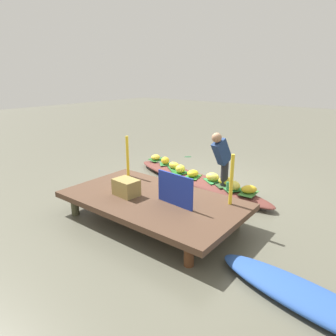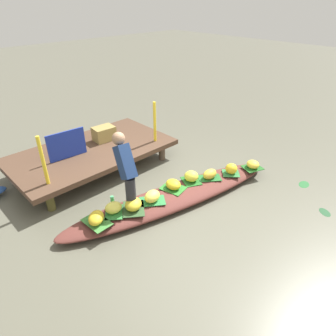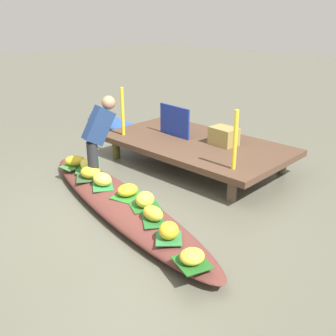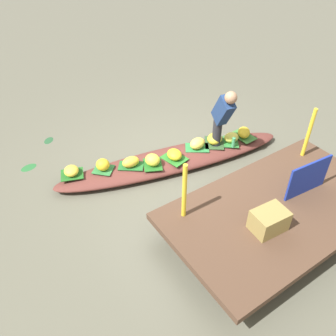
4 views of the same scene
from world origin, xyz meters
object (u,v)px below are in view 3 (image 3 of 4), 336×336
(vendor_boat, at_px, (121,204))
(banana_bunch_4, at_px, (102,179))
(banana_bunch_0, at_px, (128,190))
(water_bottle, at_px, (98,164))
(banana_bunch_7, at_px, (169,230))
(banana_bunch_8, at_px, (87,165))
(banana_bunch_3, at_px, (153,213))
(banana_bunch_5, at_px, (145,199))
(market_banner, at_px, (174,121))
(vendor_person, at_px, (99,132))
(banana_bunch_1, at_px, (192,256))
(banana_bunch_6, at_px, (90,172))
(moored_boat, at_px, (116,124))
(banana_bunch_2, at_px, (75,161))
(produce_crate, at_px, (224,136))

(vendor_boat, height_order, banana_bunch_4, banana_bunch_4)
(banana_bunch_0, distance_m, water_bottle, 1.10)
(banana_bunch_7, height_order, banana_bunch_8, banana_bunch_7)
(banana_bunch_0, bearing_deg, banana_bunch_8, 171.64)
(banana_bunch_3, distance_m, banana_bunch_5, 0.36)
(banana_bunch_3, distance_m, market_banner, 2.74)
(vendor_person, bearing_deg, banana_bunch_0, -13.33)
(banana_bunch_8, bearing_deg, vendor_boat, -13.33)
(banana_bunch_1, height_order, banana_bunch_6, banana_bunch_6)
(moored_boat, distance_m, banana_bunch_1, 5.73)
(banana_bunch_1, distance_m, banana_bunch_5, 1.33)
(banana_bunch_5, relative_size, water_bottle, 1.31)
(vendor_boat, xyz_separation_m, banana_bunch_5, (0.45, 0.03, 0.21))
(moored_boat, height_order, market_banner, market_banner)
(banana_bunch_0, relative_size, water_bottle, 1.48)
(vendor_person, bearing_deg, banana_bunch_2, -176.47)
(banana_bunch_1, distance_m, water_bottle, 2.83)
(vendor_boat, height_order, banana_bunch_7, banana_bunch_7)
(market_banner, bearing_deg, produce_crate, 16.42)
(vendor_boat, relative_size, moored_boat, 1.75)
(banana_bunch_3, relative_size, vendor_person, 0.25)
(vendor_boat, distance_m, produce_crate, 2.26)
(vendor_boat, height_order, water_bottle, water_bottle)
(banana_bunch_5, height_order, banana_bunch_6, banana_bunch_5)
(banana_bunch_3, relative_size, banana_bunch_6, 0.98)
(banana_bunch_1, bearing_deg, banana_bunch_6, 166.45)
(banana_bunch_4, relative_size, banana_bunch_8, 1.12)
(banana_bunch_3, xyz_separation_m, banana_bunch_8, (-1.86, 0.40, 0.01))
(moored_boat, height_order, banana_bunch_1, banana_bunch_1)
(banana_bunch_3, bearing_deg, banana_bunch_0, 162.31)
(banana_bunch_7, relative_size, banana_bunch_8, 0.84)
(banana_bunch_6, distance_m, banana_bunch_8, 0.31)
(banana_bunch_0, bearing_deg, banana_bunch_5, -8.43)
(banana_bunch_2, bearing_deg, produce_crate, 53.01)
(produce_crate, bearing_deg, water_bottle, -120.78)
(vendor_person, bearing_deg, banana_bunch_4, -35.18)
(moored_boat, relative_size, banana_bunch_4, 7.99)
(banana_bunch_6, relative_size, banana_bunch_8, 1.13)
(vendor_person, bearing_deg, banana_bunch_6, -100.79)
(banana_bunch_8, relative_size, water_bottle, 1.36)
(moored_boat, distance_m, banana_bunch_5, 4.43)
(banana_bunch_0, xyz_separation_m, banana_bunch_8, (-1.14, 0.17, 0.01))
(moored_boat, relative_size, banana_bunch_0, 8.24)
(banana_bunch_5, xyz_separation_m, water_bottle, (-1.46, 0.37, -0.01))
(moored_boat, xyz_separation_m, produce_crate, (3.25, -0.33, 0.49))
(banana_bunch_2, height_order, banana_bunch_6, banana_bunch_6)
(banana_bunch_7, relative_size, produce_crate, 0.51)
(banana_bunch_2, height_order, banana_bunch_8, banana_bunch_8)
(banana_bunch_6, distance_m, water_bottle, 0.35)
(banana_bunch_6, height_order, banana_bunch_8, banana_bunch_8)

